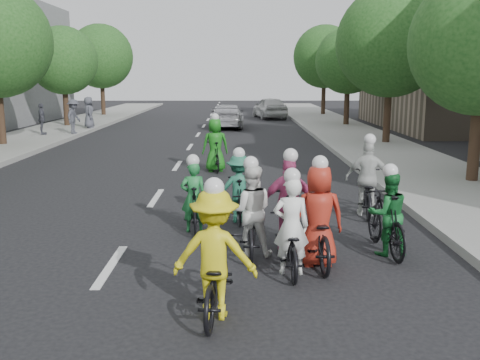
{
  "coord_description": "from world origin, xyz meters",
  "views": [
    {
      "loc": [
        2.09,
        -8.36,
        3.08
      ],
      "look_at": [
        2.14,
        2.27,
        1.0
      ],
      "focal_mm": 40.0,
      "sensor_mm": 36.0,
      "label": 1
    }
  ],
  "objects_px": {
    "cyclist_4": "(318,227)",
    "spectator_1": "(42,119)",
    "spectator_2": "(89,112)",
    "cyclist_2": "(215,266)",
    "cyclist_7": "(239,193)",
    "cyclist_8": "(367,187)",
    "spectator_0": "(74,116)",
    "cyclist_9": "(215,150)",
    "cyclist_3": "(289,213)",
    "cyclist_6": "(251,220)",
    "cyclist_0": "(290,239)",
    "follow_car_lead": "(227,116)",
    "follow_car_trail": "(270,108)",
    "cyclist_1": "(387,219)",
    "cyclist_5": "(194,204)"
  },
  "relations": [
    {
      "from": "cyclist_4",
      "to": "spectator_1",
      "type": "xyz_separation_m",
      "value": [
        -11.19,
        18.59,
        0.3
      ]
    },
    {
      "from": "spectator_2",
      "to": "cyclist_2",
      "type": "bearing_deg",
      "value": 177.57
    },
    {
      "from": "cyclist_2",
      "to": "cyclist_7",
      "type": "bearing_deg",
      "value": -88.58
    },
    {
      "from": "cyclist_8",
      "to": "spectator_0",
      "type": "distance_m",
      "value": 19.48
    },
    {
      "from": "cyclist_4",
      "to": "cyclist_9",
      "type": "bearing_deg",
      "value": -79.19
    },
    {
      "from": "cyclist_7",
      "to": "spectator_1",
      "type": "height_order",
      "value": "spectator_1"
    },
    {
      "from": "spectator_0",
      "to": "cyclist_3",
      "type": "bearing_deg",
      "value": -144.27
    },
    {
      "from": "cyclist_6",
      "to": "cyclist_9",
      "type": "xyz_separation_m",
      "value": [
        -0.95,
        8.32,
        0.09
      ]
    },
    {
      "from": "cyclist_0",
      "to": "follow_car_lead",
      "type": "relative_size",
      "value": 0.35
    },
    {
      "from": "cyclist_4",
      "to": "spectator_1",
      "type": "height_order",
      "value": "cyclist_4"
    },
    {
      "from": "cyclist_3",
      "to": "cyclist_4",
      "type": "height_order",
      "value": "cyclist_3"
    },
    {
      "from": "cyclist_9",
      "to": "follow_car_lead",
      "type": "bearing_deg",
      "value": -100.12
    },
    {
      "from": "cyclist_4",
      "to": "spectator_2",
      "type": "xyz_separation_m",
      "value": [
        -9.75,
        22.03,
        0.4
      ]
    },
    {
      "from": "cyclist_9",
      "to": "spectator_1",
      "type": "distance_m",
      "value": 13.37
    },
    {
      "from": "cyclist_0",
      "to": "follow_car_trail",
      "type": "xyz_separation_m",
      "value": [
        1.56,
        31.37,
        0.24
      ]
    },
    {
      "from": "cyclist_9",
      "to": "spectator_2",
      "type": "bearing_deg",
      "value": -69.37
    },
    {
      "from": "cyclist_6",
      "to": "spectator_2",
      "type": "relative_size",
      "value": 1.01
    },
    {
      "from": "cyclist_7",
      "to": "cyclist_9",
      "type": "bearing_deg",
      "value": -85.14
    },
    {
      "from": "cyclist_7",
      "to": "cyclist_8",
      "type": "bearing_deg",
      "value": -171.55
    },
    {
      "from": "cyclist_4",
      "to": "follow_car_lead",
      "type": "bearing_deg",
      "value": -87.54
    },
    {
      "from": "cyclist_9",
      "to": "spectator_0",
      "type": "distance_m",
      "value": 12.79
    },
    {
      "from": "cyclist_7",
      "to": "cyclist_1",
      "type": "bearing_deg",
      "value": 138.38
    },
    {
      "from": "cyclist_3",
      "to": "cyclist_8",
      "type": "bearing_deg",
      "value": -123.75
    },
    {
      "from": "cyclist_6",
      "to": "follow_car_lead",
      "type": "bearing_deg",
      "value": -87.14
    },
    {
      "from": "follow_car_lead",
      "to": "spectator_2",
      "type": "xyz_separation_m",
      "value": [
        -7.83,
        -1.75,
        0.34
      ]
    },
    {
      "from": "follow_car_lead",
      "to": "follow_car_trail",
      "type": "relative_size",
      "value": 1.04
    },
    {
      "from": "cyclist_9",
      "to": "spectator_1",
      "type": "height_order",
      "value": "cyclist_9"
    },
    {
      "from": "cyclist_3",
      "to": "cyclist_4",
      "type": "distance_m",
      "value": 0.82
    },
    {
      "from": "spectator_0",
      "to": "cyclist_1",
      "type": "bearing_deg",
      "value": -140.47
    },
    {
      "from": "cyclist_4",
      "to": "spectator_2",
      "type": "distance_m",
      "value": 24.1
    },
    {
      "from": "cyclist_6",
      "to": "spectator_0",
      "type": "xyz_separation_m",
      "value": [
        -8.62,
        18.55,
        0.41
      ]
    },
    {
      "from": "cyclist_4",
      "to": "cyclist_5",
      "type": "height_order",
      "value": "cyclist_4"
    },
    {
      "from": "cyclist_6",
      "to": "spectator_2",
      "type": "bearing_deg",
      "value": -67.27
    },
    {
      "from": "cyclist_0",
      "to": "spectator_2",
      "type": "distance_m",
      "value": 24.24
    },
    {
      "from": "cyclist_1",
      "to": "cyclist_2",
      "type": "distance_m",
      "value": 3.81
    },
    {
      "from": "cyclist_4",
      "to": "spectator_0",
      "type": "xyz_separation_m",
      "value": [
        -9.71,
        19.07,
        0.39
      ]
    },
    {
      "from": "cyclist_1",
      "to": "spectator_0",
      "type": "distance_m",
      "value": 21.55
    },
    {
      "from": "spectator_2",
      "to": "cyclist_0",
      "type": "bearing_deg",
      "value": -178.72
    },
    {
      "from": "cyclist_4",
      "to": "cyclist_1",
      "type": "bearing_deg",
      "value": -159.4
    },
    {
      "from": "follow_car_trail",
      "to": "cyclist_3",
      "type": "bearing_deg",
      "value": 77.46
    },
    {
      "from": "cyclist_6",
      "to": "cyclist_3",
      "type": "bearing_deg",
      "value": -163.43
    },
    {
      "from": "cyclist_6",
      "to": "cyclist_8",
      "type": "bearing_deg",
      "value": -134.11
    },
    {
      "from": "cyclist_3",
      "to": "cyclist_7",
      "type": "relative_size",
      "value": 1.15
    },
    {
      "from": "cyclist_4",
      "to": "cyclist_9",
      "type": "xyz_separation_m",
      "value": [
        -2.04,
        8.84,
        0.07
      ]
    },
    {
      "from": "cyclist_1",
      "to": "cyclist_8",
      "type": "height_order",
      "value": "cyclist_8"
    },
    {
      "from": "follow_car_trail",
      "to": "spectator_0",
      "type": "relative_size",
      "value": 2.62
    },
    {
      "from": "cyclist_0",
      "to": "spectator_0",
      "type": "distance_m",
      "value": 21.52
    },
    {
      "from": "cyclist_1",
      "to": "spectator_2",
      "type": "relative_size",
      "value": 1.06
    },
    {
      "from": "cyclist_3",
      "to": "cyclist_5",
      "type": "xyz_separation_m",
      "value": [
        -1.79,
        1.25,
        -0.13
      ]
    },
    {
      "from": "cyclist_2",
      "to": "cyclist_7",
      "type": "distance_m",
      "value": 4.6
    }
  ]
}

